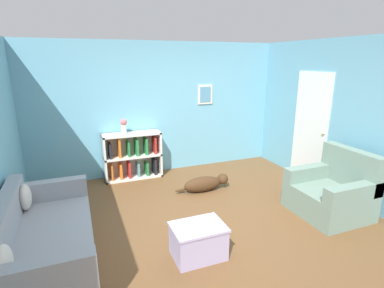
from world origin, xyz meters
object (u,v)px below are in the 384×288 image
(coffee_table, at_px, (198,240))
(vase, at_px, (124,125))
(couch, at_px, (43,244))
(bookshelf, at_px, (133,156))
(recliner_chair, at_px, (332,192))
(dog, at_px, (205,183))

(coffee_table, bearing_deg, vase, 97.77)
(couch, height_order, coffee_table, couch)
(couch, xyz_separation_m, bookshelf, (1.43, 2.33, 0.14))
(bookshelf, xyz_separation_m, recliner_chair, (2.52, -2.52, -0.11))
(couch, distance_m, coffee_table, 1.72)
(couch, bearing_deg, coffee_table, -14.55)
(bookshelf, bearing_deg, dog, -46.51)
(vase, bearing_deg, recliner_chair, -43.20)
(bookshelf, bearing_deg, recliner_chair, -45.01)
(dog, height_order, vase, vase)
(coffee_table, height_order, dog, coffee_table)
(dog, relative_size, vase, 3.43)
(recliner_chair, distance_m, dog, 2.04)
(vase, bearing_deg, couch, -119.25)
(bookshelf, xyz_separation_m, coffee_table, (0.23, -2.76, -0.22))
(bookshelf, relative_size, coffee_table, 1.78)
(couch, xyz_separation_m, coffee_table, (1.67, -0.43, -0.08))
(recliner_chair, height_order, coffee_table, recliner_chair)
(couch, height_order, bookshelf, bookshelf)
(recliner_chair, distance_m, coffee_table, 2.30)
(recliner_chair, relative_size, vase, 3.44)
(bookshelf, bearing_deg, couch, -121.61)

